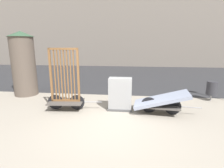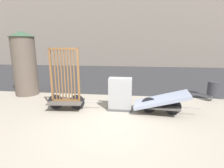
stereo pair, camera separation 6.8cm
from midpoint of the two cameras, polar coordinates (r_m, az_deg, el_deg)
The scene contains 8 objects.
ground_plane at distance 5.19m, azimuth -1.29°, elevation -13.71°, with size 60.00×60.00×0.00m, color gray.
road_strip at distance 13.44m, azimuth 4.09°, elevation 2.91°, with size 56.00×10.86×0.01m.
building_facade at distance 20.88m, azimuth 5.53°, elevation 21.13°, with size 48.00×4.00×10.68m.
bike_cart_with_bedframe at distance 6.44m, azimuth -14.56°, elevation -1.81°, with size 1.96×0.88×2.20m.
bike_cart_with_mattress at distance 6.15m, azimuth 16.04°, elevation -5.42°, with size 2.23×1.06×0.80m.
utility_cabinet at distance 6.25m, azimuth 3.01°, elevation -3.67°, with size 0.87×0.48×1.17m.
trash_bin at distance 8.33m, azimuth 30.27°, elevation -1.28°, with size 0.42×0.42×0.82m.
advertising_column at distance 8.96m, azimuth -26.46°, elevation 6.09°, with size 1.15×1.15×2.89m.
Camera 2 is at (0.72, -4.58, 2.32)m, focal length 28.00 mm.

